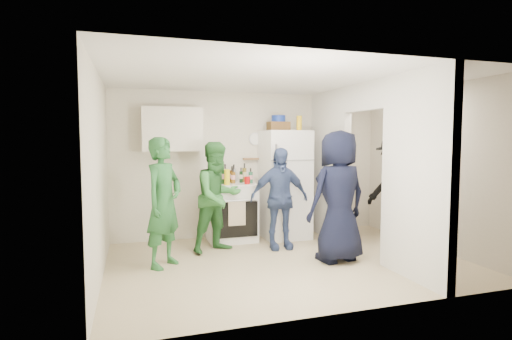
{
  "coord_description": "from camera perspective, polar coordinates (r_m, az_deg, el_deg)",
  "views": [
    {
      "loc": [
        -2.02,
        -5.04,
        1.68
      ],
      "look_at": [
        -0.33,
        0.4,
        1.25
      ],
      "focal_mm": 28.0,
      "sensor_mm": 36.0,
      "label": 1
    }
  ],
  "objects": [
    {
      "name": "bottle_h",
      "position": [
        6.42,
        -5.85,
        -0.99
      ],
      "size": [
        0.06,
        0.06,
        0.25
      ],
      "primitive_type": "cylinder",
      "color": "silver",
      "rests_on": "stove"
    },
    {
      "name": "bottle_b",
      "position": [
        6.52,
        -4.86,
        -0.64
      ],
      "size": [
        0.08,
        0.08,
        0.31
      ],
      "primitive_type": "cylinder",
      "color": "#18481B",
      "rests_on": "stove"
    },
    {
      "name": "nook_window",
      "position": [
        6.84,
        22.84,
        3.73
      ],
      "size": [
        0.03,
        0.7,
        0.8
      ],
      "primitive_type": "cube",
      "color": "black",
      "rests_on": "wall_right"
    },
    {
      "name": "spice_shelf",
      "position": [
        6.99,
        -0.44,
        1.61
      ],
      "size": [
        0.35,
        0.08,
        0.03
      ],
      "primitive_type": "cube",
      "color": "olive",
      "rests_on": "wall_back"
    },
    {
      "name": "stove",
      "position": [
        6.7,
        -3.55,
        -5.99
      ],
      "size": [
        0.81,
        0.67,
        0.96
      ],
      "primitive_type": "cube",
      "color": "white",
      "rests_on": "floor"
    },
    {
      "name": "bottle_e",
      "position": [
        6.8,
        -3.19,
        -0.47
      ],
      "size": [
        0.08,
        0.08,
        0.3
      ],
      "primitive_type": "cylinder",
      "color": "#8E939E",
      "rests_on": "stove"
    },
    {
      "name": "bottle_f",
      "position": [
        6.7,
        -2.15,
        -0.74
      ],
      "size": [
        0.06,
        0.06,
        0.25
      ],
      "primitive_type": "cylinder",
      "color": "black",
      "rests_on": "stove"
    },
    {
      "name": "wall_clock",
      "position": [
        7.03,
        -0.12,
        4.48
      ],
      "size": [
        0.22,
        0.02,
        0.22
      ],
      "primitive_type": "cylinder",
      "rotation": [
        1.57,
        0.0,
        0.0
      ],
      "color": "white",
      "rests_on": "wall_back"
    },
    {
      "name": "wicker_basket",
      "position": [
        6.86,
        3.22,
        6.26
      ],
      "size": [
        0.35,
        0.25,
        0.15
      ],
      "primitive_type": "cube",
      "color": "brown",
      "rests_on": "fridge"
    },
    {
      "name": "person_green_left",
      "position": [
        5.41,
        -13.04,
        -4.52
      ],
      "size": [
        0.72,
        0.74,
        1.72
      ],
      "primitive_type": "imported",
      "rotation": [
        0.0,
        0.0,
        0.85
      ],
      "color": "#2A6932",
      "rests_on": "floor"
    },
    {
      "name": "nook_window_frame",
      "position": [
        6.83,
        22.74,
        3.73
      ],
      "size": [
        0.04,
        0.76,
        0.86
      ],
      "primitive_type": "cube",
      "color": "white",
      "rests_on": "wall_right"
    },
    {
      "name": "red_cup",
      "position": [
        6.49,
        -1.26,
        -1.48
      ],
      "size": [
        0.09,
        0.09,
        0.12
      ],
      "primitive_type": "cylinder",
      "color": "#B20B0D",
      "rests_on": "stove"
    },
    {
      "name": "bottle_k",
      "position": [
        6.61,
        -5.59,
        -0.73
      ],
      "size": [
        0.07,
        0.07,
        0.27
      ],
      "primitive_type": "cylinder",
      "color": "#9B6123",
      "rests_on": "stove"
    },
    {
      "name": "bottle_i",
      "position": [
        6.71,
        -3.45,
        -0.63
      ],
      "size": [
        0.07,
        0.07,
        0.28
      ],
      "primitive_type": "cylinder",
      "color": "#532A0E",
      "rests_on": "stove"
    },
    {
      "name": "partition_pier_back",
      "position": [
        6.94,
        10.42,
        0.7
      ],
      "size": [
        0.12,
        1.2,
        2.5
      ],
      "primitive_type": "cube",
      "color": "silver",
      "rests_on": "floor"
    },
    {
      "name": "wall_left",
      "position": [
        5.07,
        -21.49,
        -0.84
      ],
      "size": [
        0.0,
        3.4,
        3.4
      ],
      "primitive_type": "plane",
      "rotation": [
        1.57,
        0.0,
        1.57
      ],
      "color": "silver",
      "rests_on": "floor"
    },
    {
      "name": "partition_header",
      "position": [
        6.01,
        15.5,
        10.08
      ],
      "size": [
        0.12,
        1.0,
        0.4
      ],
      "primitive_type": "cube",
      "color": "silver",
      "rests_on": "partition_pier_back"
    },
    {
      "name": "person_denim",
      "position": [
        6.17,
        3.34,
        -4.05
      ],
      "size": [
        0.93,
        0.42,
        1.56
      ],
      "primitive_type": "imported",
      "rotation": [
        0.0,
        0.0,
        -0.04
      ],
      "color": "#3C4C82",
      "rests_on": "floor"
    },
    {
      "name": "wall_right",
      "position": [
        6.71,
        23.97,
        0.27
      ],
      "size": [
        0.0,
        3.4,
        3.4
      ],
      "primitive_type": "plane",
      "rotation": [
        1.57,
        0.0,
        -1.57
      ],
      "color": "silver",
      "rests_on": "floor"
    },
    {
      "name": "fridge",
      "position": [
        6.89,
        4.11,
        -2.03
      ],
      "size": [
        0.76,
        0.74,
        1.84
      ],
      "primitive_type": "cube",
      "color": "white",
      "rests_on": "floor"
    },
    {
      "name": "bottle_j",
      "position": [
        6.62,
        -0.77,
        -0.81
      ],
      "size": [
        0.07,
        0.07,
        0.25
      ],
      "primitive_type": "cylinder",
      "color": "#226442",
      "rests_on": "stove"
    },
    {
      "name": "yellow_cup_stack_stove",
      "position": [
        6.38,
        -4.15,
        -1.01
      ],
      "size": [
        0.09,
        0.09,
        0.25
      ],
      "primitive_type": "cylinder",
      "color": "yellow",
      "rests_on": "stove"
    },
    {
      "name": "person_green_center",
      "position": [
        6.03,
        -5.46,
        -3.84
      ],
      "size": [
        0.99,
        0.89,
        1.65
      ],
      "primitive_type": "imported",
      "rotation": [
        0.0,
        0.0,
        0.4
      ],
      "color": "#347634",
      "rests_on": "floor"
    },
    {
      "name": "wall_back",
      "position": [
        7.05,
        -0.55,
        0.82
      ],
      "size": [
        4.8,
        0.0,
        4.8
      ],
      "primitive_type": "plane",
      "rotation": [
        1.57,
        0.0,
        0.0
      ],
      "color": "silver",
      "rests_on": "floor"
    },
    {
      "name": "wall_front",
      "position": [
        3.92,
        13.84,
        -2.09
      ],
      "size": [
        4.8,
        0.0,
        4.8
      ],
      "primitive_type": "plane",
      "rotation": [
        -1.57,
        0.0,
        0.0
      ],
      "color": "silver",
      "rests_on": "floor"
    },
    {
      "name": "bottle_g",
      "position": [
        6.8,
        -1.66,
        -0.38
      ],
      "size": [
        0.07,
        0.07,
        0.32
      ],
      "primitive_type": "cylinder",
      "color": "olive",
      "rests_on": "stove"
    },
    {
      "name": "ceiling",
      "position": [
        5.49,
        4.66,
        12.9
      ],
      "size": [
        4.8,
        4.8,
        0.0
      ],
      "primitive_type": "plane",
      "rotation": [
        3.14,
        0.0,
        0.0
      ],
      "color": "white",
      "rests_on": "wall_back"
    },
    {
      "name": "person_nook",
      "position": [
        6.85,
        19.4,
        -2.61
      ],
      "size": [
        0.86,
        1.25,
        1.77
      ],
      "primitive_type": "imported",
      "rotation": [
        0.0,
        0.0,
        -1.38
      ],
      "color": "black",
      "rests_on": "floor"
    },
    {
      "name": "upper_cabinet",
      "position": [
        6.59,
        -11.9,
        5.7
      ],
      "size": [
        0.95,
        0.34,
        0.7
      ],
      "primitive_type": "cube",
      "color": "silver",
      "rests_on": "wall_back"
    },
    {
      "name": "nook_valance",
      "position": [
        6.82,
        22.67,
        6.68
      ],
      "size": [
        0.04,
        0.82,
        0.18
      ],
      "primitive_type": "cube",
      "color": "white",
      "rests_on": "wall_right"
    },
    {
      "name": "blue_bowl",
      "position": [
        6.87,
        3.22,
        7.34
      ],
      "size": [
        0.24,
        0.24,
        0.11
      ],
      "primitive_type": "cylinder",
      "color": "navy",
      "rests_on": "wicker_basket"
    },
    {
      "name": "yellow_cup_stack_top",
      "position": [
        6.85,
        6.19,
        6.66
      ],
      "size": [
        0.09,
        0.09,
        0.25
      ],
      "primitive_type": "cylinder",
      "color": "yellow",
      "rests_on": "fridge"
    },
    {
      "name": "bottle_d",
      "position": [
        6.58,
        -3.29,
        -0.81
      ],
      "size": [
        0.08,
        0.08,
        0.26
      ],
      "primitive_type": "cylinder",
      "color": "brown",
      "rests_on": "stove"
    },
    {
      "name": "bottle_c",
      "position": [
        6.74,
        -4.43,
        -0.47
      ],
      "size": [
        0.07,
        0.07,
        0.31
      ],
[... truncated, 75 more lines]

